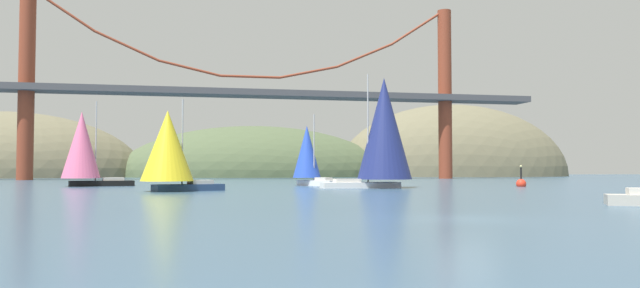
# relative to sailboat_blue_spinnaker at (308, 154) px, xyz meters

# --- Properties ---
(ground_plane) EXTENTS (360.00, 360.00, 0.00)m
(ground_plane) POSITION_rel_sailboat_blue_spinnaker_xyz_m (-2.79, -48.59, -3.75)
(ground_plane) COLOR #385670
(headland_center) EXTENTS (70.90, 44.00, 26.32)m
(headland_center) POSITION_rel_sailboat_blue_spinnaker_xyz_m (2.21, 86.41, -3.75)
(headland_center) COLOR #4C5B3D
(headland_center) RESTS_ON ground_plane
(headland_left) EXTENTS (64.40, 44.00, 31.61)m
(headland_left) POSITION_rel_sailboat_blue_spinnaker_xyz_m (-57.79, 86.41, -3.75)
(headland_left) COLOR #6B664C
(headland_left) RESTS_ON ground_plane
(headland_right) EXTENTS (66.19, 44.00, 39.97)m
(headland_right) POSITION_rel_sailboat_blue_spinnaker_xyz_m (57.21, 86.41, -3.75)
(headland_right) COLOR #6B664C
(headland_right) RESTS_ON ground_plane
(suspension_bridge) EXTENTS (117.01, 6.00, 35.43)m
(suspension_bridge) POSITION_rel_sailboat_blue_spinnaker_xyz_m (-2.79, 46.41, 13.42)
(suspension_bridge) COLOR brown
(suspension_bridge) RESTS_ON ground_plane
(sailboat_blue_spinnaker) EXTENTS (5.34, 6.81, 8.41)m
(sailboat_blue_spinnaker) POSITION_rel_sailboat_blue_spinnaker_xyz_m (0.00, 0.00, 0.00)
(sailboat_blue_spinnaker) COLOR white
(sailboat_blue_spinnaker) RESTS_ON ground_plane
(sailboat_pink_spinnaker) EXTENTS (8.38, 5.07, 9.75)m
(sailboat_pink_spinnaker) POSITION_rel_sailboat_blue_spinnaker_xyz_m (-25.65, 1.81, 0.64)
(sailboat_pink_spinnaker) COLOR black
(sailboat_pink_spinnaker) RESTS_ON ground_plane
(sailboat_yellow_sail) EXTENTS (8.10, 6.04, 8.17)m
(sailboat_yellow_sail) POSITION_rel_sailboat_blue_spinnaker_xyz_m (-15.41, -16.28, 0.03)
(sailboat_yellow_sail) COLOR navy
(sailboat_yellow_sail) RESTS_ON ground_plane
(sailboat_navy_sail) EXTENTS (9.70, 5.91, 11.87)m
(sailboat_navy_sail) POSITION_rel_sailboat_blue_spinnaker_xyz_m (6.12, -10.42, 2.28)
(sailboat_navy_sail) COLOR white
(sailboat_navy_sail) RESTS_ON ground_plane
(channel_buoy) EXTENTS (1.10, 1.10, 2.64)m
(channel_buoy) POSITION_rel_sailboat_blue_spinnaker_xyz_m (22.51, -9.26, -3.39)
(channel_buoy) COLOR red
(channel_buoy) RESTS_ON ground_plane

